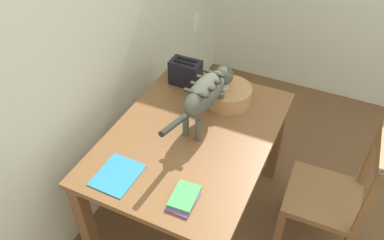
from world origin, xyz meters
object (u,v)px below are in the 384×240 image
at_px(saucer_bowl, 222,98).
at_px(book_stack, 184,198).
at_px(magazine, 117,175).
at_px(wooden_chair_far, 331,197).
at_px(dining_table, 192,144).
at_px(toaster, 186,73).
at_px(wicker_basket, 228,94).
at_px(coffee_mug, 223,91).
at_px(cat, 207,92).

xyz_separation_m(saucer_bowl, book_stack, (-0.80, -0.13, -0.00)).
bearing_deg(magazine, wooden_chair_far, -59.39).
height_order(dining_table, book_stack, book_stack).
distance_m(toaster, wooden_chair_far, 1.18).
distance_m(book_stack, wicker_basket, 0.81).
bearing_deg(toaster, coffee_mug, -103.07).
distance_m(cat, magazine, 0.67).
relative_size(cat, wicker_basket, 2.61).
xyz_separation_m(dining_table, magazine, (-0.45, 0.21, 0.09)).
xyz_separation_m(dining_table, book_stack, (-0.45, -0.17, 0.11)).
xyz_separation_m(magazine, book_stack, (0.00, -0.38, 0.01)).
height_order(dining_table, magazine, magazine).
bearing_deg(wicker_basket, coffee_mug, 94.42).
relative_size(coffee_mug, book_stack, 0.62).
distance_m(dining_table, magazine, 0.51).
distance_m(saucer_bowl, wicker_basket, 0.05).
bearing_deg(wicker_basket, magazine, 160.44).
bearing_deg(saucer_bowl, wicker_basket, -80.07).
height_order(saucer_bowl, magazine, saucer_bowl).
relative_size(saucer_bowl, wicker_basket, 0.74).
xyz_separation_m(dining_table, saucer_bowl, (0.36, -0.04, 0.11)).
xyz_separation_m(coffee_mug, wicker_basket, (0.00, -0.04, -0.02)).
distance_m(cat, wooden_chair_far, 0.95).
relative_size(cat, coffee_mug, 6.43).
bearing_deg(coffee_mug, saucer_bowl, 180.00).
bearing_deg(magazine, dining_table, -24.31).
relative_size(toaster, wooden_chair_far, 0.22).
distance_m(book_stack, wooden_chair_far, 0.94).
xyz_separation_m(saucer_bowl, magazine, (-0.81, 0.25, -0.02)).
bearing_deg(cat, saucer_bowl, 90.00).
xyz_separation_m(dining_table, coffee_mug, (0.36, -0.04, 0.17)).
distance_m(magazine, wooden_chair_far, 1.23).
bearing_deg(cat, magazine, -107.75).
distance_m(saucer_bowl, wooden_chair_far, 0.87).
distance_m(cat, coffee_mug, 0.26).
bearing_deg(coffee_mug, book_stack, -171.09).
bearing_deg(magazine, wicker_basket, -18.86).
relative_size(book_stack, wooden_chair_far, 0.20).
distance_m(cat, toaster, 0.42).
bearing_deg(magazine, coffee_mug, -16.53).
relative_size(saucer_bowl, coffee_mug, 1.83).
xyz_separation_m(toaster, wooden_chair_far, (-0.28, -1.08, -0.39)).
xyz_separation_m(saucer_bowl, wicker_basket, (0.01, -0.04, 0.04)).
bearing_deg(wooden_chair_far, wicker_basket, 71.90).
height_order(wicker_basket, toaster, toaster).
bearing_deg(saucer_bowl, dining_table, 173.37).
bearing_deg(wooden_chair_far, coffee_mug, 72.84).
height_order(coffee_mug, wooden_chair_far, wooden_chair_far).
bearing_deg(coffee_mug, cat, 176.03).
bearing_deg(coffee_mug, dining_table, 173.44).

